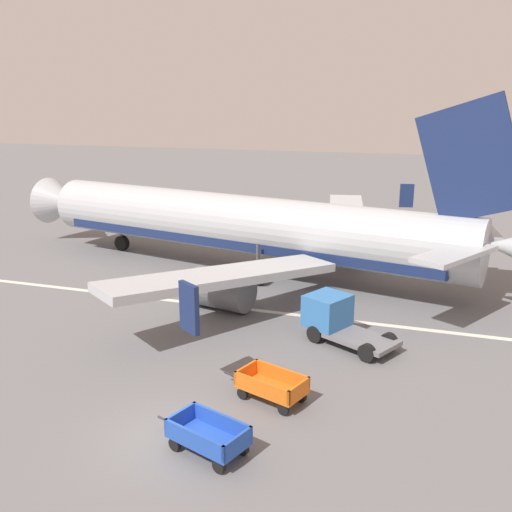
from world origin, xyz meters
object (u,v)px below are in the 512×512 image
at_px(airplane, 255,227).
at_px(baggage_cart_second_in_row, 271,386).
at_px(service_truck_beside_carts, 336,318).
at_px(baggage_cart_nearest, 208,436).

distance_m(airplane, baggage_cart_second_in_row, 16.61).
bearing_deg(service_truck_beside_carts, baggage_cart_nearest, -102.83).
bearing_deg(service_truck_beside_carts, baggage_cart_second_in_row, -101.54).
height_order(baggage_cart_second_in_row, service_truck_beside_carts, service_truck_beside_carts).
xyz_separation_m(airplane, service_truck_beside_carts, (6.94, -9.17, -1.95)).
bearing_deg(airplane, service_truck_beside_carts, -52.90).
bearing_deg(airplane, baggage_cart_nearest, -76.33).
relative_size(baggage_cart_nearest, service_truck_beside_carts, 0.76).
relative_size(airplane, baggage_cart_second_in_row, 10.42).
xyz_separation_m(airplane, baggage_cart_nearest, (4.66, -19.17, -2.45)).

